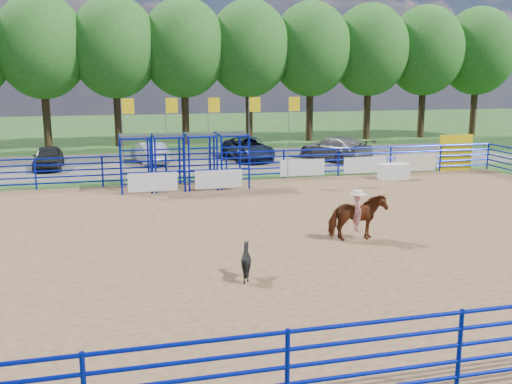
# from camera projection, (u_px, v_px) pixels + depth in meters

# --- Properties ---
(ground) EXTENTS (120.00, 120.00, 0.00)m
(ground) POSITION_uv_depth(u_px,v_px,m) (284.00, 235.00, 19.15)
(ground) COLOR #355D25
(ground) RESTS_ON ground
(arena_dirt) EXTENTS (30.00, 20.00, 0.02)m
(arena_dirt) POSITION_uv_depth(u_px,v_px,m) (284.00, 234.00, 19.15)
(arena_dirt) COLOR #926D49
(arena_dirt) RESTS_ON ground
(gravel_strip) EXTENTS (40.00, 10.00, 0.01)m
(gravel_strip) POSITION_uv_depth(u_px,v_px,m) (205.00, 161.00, 35.29)
(gravel_strip) COLOR #65625A
(gravel_strip) RESTS_ON ground
(announcer_table) EXTENTS (1.51, 0.74, 0.79)m
(announcer_table) POSITION_uv_depth(u_px,v_px,m) (394.00, 171.00, 29.10)
(announcer_table) COLOR white
(announcer_table) RESTS_ON arena_dirt
(horse_and_rider) EXTENTS (1.83, 0.90, 2.24)m
(horse_and_rider) POSITION_uv_depth(u_px,v_px,m) (357.00, 215.00, 18.28)
(horse_and_rider) COLOR brown
(horse_and_rider) RESTS_ON arena_dirt
(calf) EXTENTS (1.10, 1.07, 0.91)m
(calf) POSITION_uv_depth(u_px,v_px,m) (246.00, 261.00, 14.95)
(calf) COLOR black
(calf) RESTS_ON arena_dirt
(car_a) EXTENTS (1.58, 3.84, 1.30)m
(car_a) POSITION_uv_depth(u_px,v_px,m) (48.00, 157.00, 32.29)
(car_a) COLOR black
(car_a) RESTS_ON gravel_strip
(car_b) EXTENTS (2.13, 4.14, 1.30)m
(car_b) POSITION_uv_depth(u_px,v_px,m) (149.00, 153.00, 34.14)
(car_b) COLOR gray
(car_b) RESTS_ON gravel_strip
(car_c) EXTENTS (2.61, 5.15, 1.40)m
(car_c) POSITION_uv_depth(u_px,v_px,m) (248.00, 149.00, 35.69)
(car_c) COLOR #161D39
(car_c) RESTS_ON gravel_strip
(car_d) EXTENTS (3.89, 5.61, 1.51)m
(car_d) POSITION_uv_depth(u_px,v_px,m) (335.00, 148.00, 35.41)
(car_d) COLOR slate
(car_d) RESTS_ON gravel_strip
(perimeter_fence) EXTENTS (30.10, 20.10, 1.50)m
(perimeter_fence) POSITION_uv_depth(u_px,v_px,m) (285.00, 213.00, 19.00)
(perimeter_fence) COLOR #0715AB
(perimeter_fence) RESTS_ON ground
(chute_assembly) EXTENTS (19.32, 2.41, 4.20)m
(chute_assembly) POSITION_uv_depth(u_px,v_px,m) (191.00, 161.00, 26.83)
(chute_assembly) COLOR #0715AB
(chute_assembly) RESTS_ON ground
(treeline) EXTENTS (56.40, 6.40, 11.24)m
(treeline) POSITION_uv_depth(u_px,v_px,m) (184.00, 43.00, 42.31)
(treeline) COLOR #3F2B19
(treeline) RESTS_ON ground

